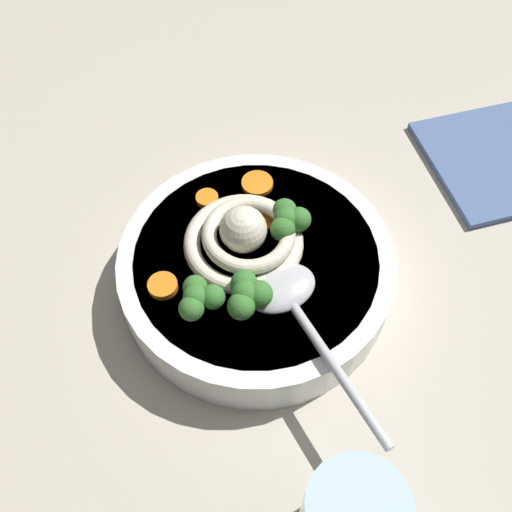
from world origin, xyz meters
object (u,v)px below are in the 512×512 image
soup_spoon (290,301)px  soup_bowl (256,270)px  noodle_pile (245,238)px  folded_napkin (494,161)px

soup_spoon → soup_bowl: bearing=180.0°
noodle_pile → soup_spoon: noodle_pile is taller
noodle_pile → folded_napkin: 30.77cm
soup_bowl → soup_spoon: (-5.17, -2.27, 3.06)cm
soup_spoon → folded_napkin: 30.95cm
noodle_pile → folded_napkin: noodle_pile is taller
noodle_pile → soup_bowl: bearing=-138.6°
soup_spoon → folded_napkin: size_ratio=1.14×
folded_napkin → soup_spoon: bearing=126.0°
soup_bowl → noodle_pile: 3.92cm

